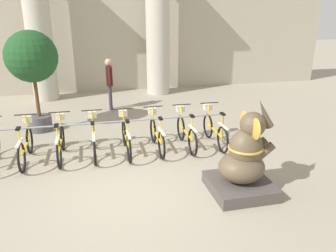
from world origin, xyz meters
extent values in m
plane|color=#9E937F|center=(0.00, 0.00, 0.00)|extent=(60.00, 60.00, 0.00)
cube|color=#B2A893|center=(0.00, 8.60, 3.00)|extent=(20.00, 0.20, 6.00)
cylinder|color=#BCB7A8|center=(-2.18, 7.60, 2.50)|extent=(0.92, 0.92, 5.00)
cylinder|color=#BCB7A8|center=(2.18, 7.60, 2.50)|extent=(0.92, 0.92, 5.00)
cylinder|color=gray|center=(2.69, 1.95, 0.38)|extent=(0.05, 0.05, 0.75)
cylinder|color=gray|center=(-0.15, 1.95, 0.75)|extent=(5.76, 0.04, 0.04)
torus|color=black|center=(-1.99, 2.33, 0.33)|extent=(0.05, 0.65, 0.65)
torus|color=black|center=(-1.99, 1.30, 0.33)|extent=(0.05, 0.65, 0.65)
cube|color=yellow|center=(-1.99, 1.82, 0.38)|extent=(0.04, 0.93, 0.04)
cube|color=silver|center=(-1.99, 1.30, 0.67)|extent=(0.06, 0.54, 0.03)
cylinder|color=yellow|center=(-1.99, 1.40, 0.62)|extent=(0.03, 0.03, 0.59)
cube|color=black|center=(-1.99, 1.40, 0.94)|extent=(0.08, 0.18, 0.04)
cylinder|color=yellow|center=(-1.99, 2.29, 0.64)|extent=(0.03, 0.03, 0.64)
cylinder|color=black|center=(-1.99, 2.29, 0.96)|extent=(0.48, 0.03, 0.03)
cube|color=silver|center=(-1.99, 2.39, 0.82)|extent=(0.20, 0.16, 0.14)
torus|color=black|center=(-1.25, 2.35, 0.33)|extent=(0.05, 0.65, 0.65)
torus|color=black|center=(-1.25, 1.32, 0.33)|extent=(0.05, 0.65, 0.65)
cube|color=yellow|center=(-1.25, 1.84, 0.38)|extent=(0.04, 0.93, 0.04)
cube|color=silver|center=(-1.25, 1.32, 0.67)|extent=(0.06, 0.54, 0.03)
cylinder|color=yellow|center=(-1.25, 1.42, 0.62)|extent=(0.03, 0.03, 0.59)
cube|color=black|center=(-1.25, 1.42, 0.94)|extent=(0.08, 0.18, 0.04)
cylinder|color=yellow|center=(-1.25, 2.31, 0.64)|extent=(0.03, 0.03, 0.64)
cylinder|color=black|center=(-1.25, 2.31, 0.96)|extent=(0.48, 0.03, 0.03)
cube|color=silver|center=(-1.25, 2.41, 0.82)|extent=(0.20, 0.16, 0.14)
torus|color=black|center=(-0.51, 2.34, 0.33)|extent=(0.05, 0.65, 0.65)
torus|color=black|center=(-0.51, 1.31, 0.33)|extent=(0.05, 0.65, 0.65)
cube|color=yellow|center=(-0.51, 1.82, 0.38)|extent=(0.04, 0.93, 0.04)
cube|color=silver|center=(-0.51, 1.31, 0.67)|extent=(0.06, 0.54, 0.03)
cylinder|color=yellow|center=(-0.51, 1.41, 0.62)|extent=(0.03, 0.03, 0.59)
cube|color=black|center=(-0.51, 1.41, 0.94)|extent=(0.08, 0.18, 0.04)
cylinder|color=yellow|center=(-0.51, 2.30, 0.64)|extent=(0.03, 0.03, 0.64)
cylinder|color=black|center=(-0.51, 2.30, 0.96)|extent=(0.48, 0.03, 0.03)
cube|color=silver|center=(-0.51, 2.40, 0.82)|extent=(0.20, 0.16, 0.14)
torus|color=black|center=(0.22, 2.29, 0.33)|extent=(0.05, 0.65, 0.65)
torus|color=black|center=(0.22, 1.26, 0.33)|extent=(0.05, 0.65, 0.65)
cube|color=yellow|center=(0.22, 1.77, 0.38)|extent=(0.04, 0.93, 0.04)
cube|color=silver|center=(0.22, 1.26, 0.67)|extent=(0.06, 0.54, 0.03)
cylinder|color=yellow|center=(0.22, 1.36, 0.62)|extent=(0.03, 0.03, 0.59)
cube|color=black|center=(0.22, 1.36, 0.94)|extent=(0.08, 0.18, 0.04)
cylinder|color=yellow|center=(0.22, 2.25, 0.64)|extent=(0.03, 0.03, 0.64)
cylinder|color=black|center=(0.22, 2.25, 0.96)|extent=(0.48, 0.03, 0.03)
cube|color=silver|center=(0.22, 2.35, 0.82)|extent=(0.20, 0.16, 0.14)
torus|color=black|center=(0.96, 2.32, 0.33)|extent=(0.05, 0.65, 0.65)
torus|color=black|center=(0.96, 1.29, 0.33)|extent=(0.05, 0.65, 0.65)
cube|color=yellow|center=(0.96, 1.80, 0.38)|extent=(0.04, 0.93, 0.04)
cube|color=silver|center=(0.96, 1.29, 0.67)|extent=(0.06, 0.54, 0.03)
cylinder|color=yellow|center=(0.96, 1.39, 0.62)|extent=(0.03, 0.03, 0.59)
cube|color=black|center=(0.96, 1.39, 0.94)|extent=(0.08, 0.18, 0.04)
cylinder|color=yellow|center=(0.96, 2.28, 0.64)|extent=(0.03, 0.03, 0.64)
cylinder|color=black|center=(0.96, 2.28, 0.96)|extent=(0.48, 0.03, 0.03)
cube|color=silver|center=(0.96, 2.38, 0.82)|extent=(0.20, 0.16, 0.14)
torus|color=black|center=(1.70, 2.33, 0.33)|extent=(0.05, 0.65, 0.65)
torus|color=black|center=(1.70, 1.31, 0.33)|extent=(0.05, 0.65, 0.65)
cube|color=yellow|center=(1.70, 1.82, 0.38)|extent=(0.04, 0.93, 0.04)
cube|color=silver|center=(1.70, 1.31, 0.67)|extent=(0.06, 0.54, 0.03)
cylinder|color=yellow|center=(1.70, 1.41, 0.62)|extent=(0.03, 0.03, 0.59)
cube|color=black|center=(1.70, 1.41, 0.94)|extent=(0.08, 0.18, 0.04)
cylinder|color=yellow|center=(1.70, 2.29, 0.64)|extent=(0.03, 0.03, 0.64)
cylinder|color=black|center=(1.70, 2.29, 0.96)|extent=(0.48, 0.03, 0.03)
cube|color=silver|center=(1.70, 2.39, 0.82)|extent=(0.20, 0.16, 0.14)
torus|color=black|center=(2.44, 2.33, 0.33)|extent=(0.05, 0.65, 0.65)
torus|color=black|center=(2.44, 1.30, 0.33)|extent=(0.05, 0.65, 0.65)
cube|color=yellow|center=(2.44, 1.82, 0.38)|extent=(0.04, 0.93, 0.04)
cube|color=silver|center=(2.44, 1.30, 0.67)|extent=(0.06, 0.54, 0.03)
cylinder|color=yellow|center=(2.44, 1.40, 0.62)|extent=(0.03, 0.03, 0.59)
cube|color=black|center=(2.44, 1.40, 0.94)|extent=(0.08, 0.18, 0.04)
cylinder|color=yellow|center=(2.44, 2.29, 0.64)|extent=(0.03, 0.03, 0.64)
cylinder|color=black|center=(2.44, 2.29, 0.96)|extent=(0.48, 0.03, 0.03)
cube|color=silver|center=(2.44, 2.39, 0.82)|extent=(0.20, 0.16, 0.14)
cube|color=#4C4742|center=(2.08, -0.45, 0.11)|extent=(1.11, 1.11, 0.22)
ellipsoid|color=brown|center=(2.08, -0.45, 0.50)|extent=(0.86, 0.76, 0.56)
ellipsoid|color=brown|center=(2.13, -0.45, 0.88)|extent=(0.61, 0.56, 0.71)
sphere|color=brown|center=(2.23, -0.45, 1.30)|extent=(0.45, 0.45, 0.45)
ellipsoid|color=#B79333|center=(2.17, -0.22, 1.30)|extent=(0.08, 0.32, 0.38)
ellipsoid|color=#B79333|center=(2.17, -0.67, 1.30)|extent=(0.08, 0.32, 0.38)
cone|color=brown|center=(2.43, -0.45, 1.50)|extent=(0.39, 0.16, 0.57)
cylinder|color=brown|center=(2.40, -0.32, 0.80)|extent=(0.45, 0.15, 0.40)
cylinder|color=brown|center=(2.40, -0.57, 0.80)|extent=(0.45, 0.15, 0.40)
torus|color=#B79333|center=(2.13, -0.45, 0.88)|extent=(0.64, 0.64, 0.05)
cylinder|color=#383342|center=(0.11, 5.69, 0.42)|extent=(0.11, 0.11, 0.84)
cylinder|color=#383342|center=(0.11, 5.52, 0.42)|extent=(0.11, 0.11, 0.84)
cube|color=#4C1919|center=(0.11, 5.60, 1.16)|extent=(0.20, 0.32, 0.63)
sphere|color=tan|center=(0.11, 5.60, 1.61)|extent=(0.23, 0.23, 0.23)
cylinder|color=#4C1919|center=(0.11, 5.80, 1.19)|extent=(0.07, 0.07, 0.57)
cylinder|color=#4C1919|center=(0.11, 5.40, 1.19)|extent=(0.07, 0.07, 0.57)
cylinder|color=#4C4C4C|center=(-1.96, 3.94, 0.21)|extent=(0.63, 0.63, 0.42)
cylinder|color=brown|center=(-1.96, 3.94, 0.97)|extent=(0.10, 0.10, 1.10)
sphere|color=#1E4C23|center=(-1.96, 3.94, 2.06)|extent=(1.36, 1.36, 1.36)
camera|label=1|loc=(-0.46, -5.37, 3.17)|focal=35.00mm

